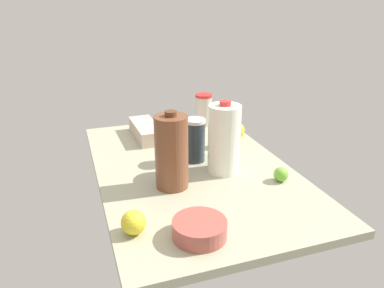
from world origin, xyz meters
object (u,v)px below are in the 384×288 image
(chocolate_milk_jug, at_px, (172,152))
(tumbler_cup, at_px, (204,110))
(egg_carton, at_px, (146,131))
(lime_beside_bowl, at_px, (216,141))
(milk_jug, at_px, (224,139))
(shaker_bottle, at_px, (195,140))
(lime_near_front, at_px, (281,174))
(lemon_loose, at_px, (237,130))
(lemon_by_jug, at_px, (134,222))
(mixing_bowl, at_px, (200,229))

(chocolate_milk_jug, bearing_deg, tumbler_cup, -30.04)
(egg_carton, bearing_deg, lime_beside_bowl, -131.84)
(milk_jug, distance_m, chocolate_milk_jug, 0.23)
(shaker_bottle, xyz_separation_m, lime_beside_bowl, (0.10, -0.14, -0.06))
(tumbler_cup, distance_m, lime_beside_bowl, 0.32)
(tumbler_cup, relative_size, lime_near_front, 3.05)
(tumbler_cup, xyz_separation_m, lemon_loose, (-0.23, -0.09, -0.05))
(chocolate_milk_jug, relative_size, lime_near_front, 5.21)
(egg_carton, bearing_deg, milk_jug, -157.43)
(chocolate_milk_jug, xyz_separation_m, tumbler_cup, (0.60, -0.35, -0.05))
(milk_jug, bearing_deg, tumbler_cup, -12.42)
(chocolate_milk_jug, bearing_deg, shaker_bottle, -39.66)
(lemon_by_jug, distance_m, lime_near_front, 0.61)
(milk_jug, distance_m, shaker_bottle, 0.16)
(milk_jug, distance_m, lemon_by_jug, 0.52)
(tumbler_cup, relative_size, lemon_loose, 2.21)
(chocolate_milk_jug, bearing_deg, lemon_loose, -49.58)
(mixing_bowl, relative_size, lime_beside_bowl, 2.67)
(shaker_bottle, distance_m, lemon_by_jug, 0.55)
(shaker_bottle, height_order, lime_near_front, shaker_bottle)
(milk_jug, bearing_deg, mixing_bowl, 147.82)
(chocolate_milk_jug, xyz_separation_m, lime_near_front, (-0.10, -0.40, -0.11))
(tumbler_cup, height_order, mixing_bowl, tumbler_cup)
(milk_jug, height_order, mixing_bowl, milk_jug)
(shaker_bottle, bearing_deg, tumbler_cup, -24.98)
(shaker_bottle, height_order, lemon_loose, shaker_bottle)
(chocolate_milk_jug, height_order, lemon_loose, chocolate_milk_jug)
(mixing_bowl, bearing_deg, lemon_by_jug, 66.18)
(mixing_bowl, bearing_deg, tumbler_cup, -21.14)
(chocolate_milk_jug, distance_m, lemon_by_jug, 0.32)
(mixing_bowl, height_order, lemon_loose, lemon_loose)
(lemon_by_jug, xyz_separation_m, lime_beside_bowl, (0.53, -0.48, -0.01))
(lemon_loose, bearing_deg, lemon_by_jug, 134.61)
(milk_jug, xyz_separation_m, lemon_by_jug, (-0.30, 0.42, -0.10))
(chocolate_milk_jug, xyz_separation_m, shaker_bottle, (0.19, -0.15, -0.04))
(chocolate_milk_jug, height_order, tumbler_cup, chocolate_milk_jug)
(shaker_bottle, relative_size, egg_carton, 0.65)
(mixing_bowl, xyz_separation_m, egg_carton, (0.84, -0.03, 0.01))
(milk_jug, relative_size, lime_near_front, 5.23)
(shaker_bottle, relative_size, lemon_by_jug, 2.46)
(shaker_bottle, distance_m, tumbler_cup, 0.46)
(lime_near_front, bearing_deg, shaker_bottle, 41.12)
(lime_beside_bowl, bearing_deg, egg_carton, 49.93)
(lemon_loose, distance_m, lime_near_front, 0.47)
(chocolate_milk_jug, xyz_separation_m, lemon_loose, (0.37, -0.43, -0.10))
(egg_carton, distance_m, lime_near_front, 0.73)
(egg_carton, distance_m, lime_beside_bowl, 0.36)
(milk_jug, xyz_separation_m, egg_carton, (0.47, 0.21, -0.10))
(shaker_bottle, bearing_deg, chocolate_milk_jug, 140.34)
(shaker_bottle, xyz_separation_m, lemon_loose, (0.18, -0.28, -0.05))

